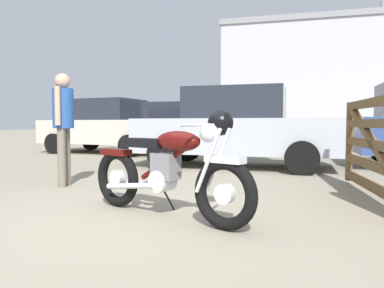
# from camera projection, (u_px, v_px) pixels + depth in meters

# --- Properties ---
(ground_plane) EXTENTS (80.00, 80.00, 0.00)m
(ground_plane) POSITION_uv_depth(u_px,v_px,m) (136.00, 219.00, 3.51)
(ground_plane) COLOR gray
(vintage_motorcycle) EXTENTS (2.00, 0.85, 1.07)m
(vintage_motorcycle) POSITION_uv_depth(u_px,v_px,m) (170.00, 168.00, 3.54)
(vintage_motorcycle) COLOR black
(vintage_motorcycle) RESTS_ON ground_plane
(timber_gate) EXTENTS (0.55, 2.53, 1.60)m
(timber_gate) POSITION_uv_depth(u_px,v_px,m) (384.00, 143.00, 4.07)
(timber_gate) COLOR brown
(timber_gate) RESTS_ON ground_plane
(bystander) EXTENTS (0.30, 0.44, 1.66)m
(bystander) POSITION_uv_depth(u_px,v_px,m) (63.00, 117.00, 5.28)
(bystander) COLOR #706656
(bystander) RESTS_ON ground_plane
(silver_sedan_mid) EXTENTS (4.08, 2.20, 1.78)m
(silver_sedan_mid) POSITION_uv_depth(u_px,v_px,m) (182.00, 124.00, 14.64)
(silver_sedan_mid) COLOR black
(silver_sedan_mid) RESTS_ON ground_plane
(white_estate_far) EXTENTS (4.31, 2.14, 1.67)m
(white_estate_far) POSITION_uv_depth(u_px,v_px,m) (108.00, 126.00, 11.25)
(white_estate_far) COLOR black
(white_estate_far) RESTS_ON ground_plane
(dark_sedan_left) EXTENTS (4.27, 2.06, 1.67)m
(dark_sedan_left) POSITION_uv_depth(u_px,v_px,m) (236.00, 128.00, 7.65)
(dark_sedan_left) COLOR black
(dark_sedan_left) RESTS_ON ground_plane
(blue_hatchback_right) EXTENTS (3.96, 1.95, 1.78)m
(blue_hatchback_right) POSITION_uv_depth(u_px,v_px,m) (235.00, 124.00, 11.82)
(blue_hatchback_right) COLOR black
(blue_hatchback_right) RESTS_ON ground_plane
(industrial_building) EXTENTS (21.76, 15.20, 21.68)m
(industrial_building) POSITION_uv_depth(u_px,v_px,m) (330.00, 81.00, 36.98)
(industrial_building) COLOR #B2B2B7
(industrial_building) RESTS_ON ground_plane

